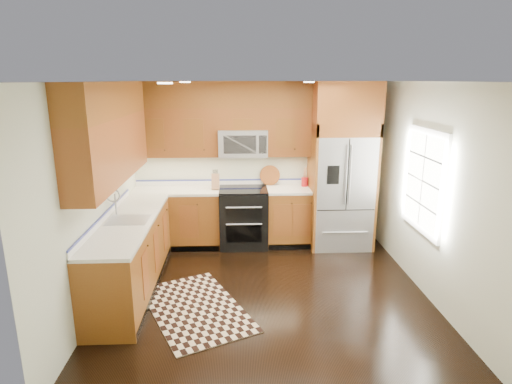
{
  "coord_description": "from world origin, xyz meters",
  "views": [
    {
      "loc": [
        -0.35,
        -4.89,
        2.62
      ],
      "look_at": [
        -0.1,
        0.6,
        1.17
      ],
      "focal_mm": 30.0,
      "sensor_mm": 36.0,
      "label": 1
    }
  ],
  "objects_px": {
    "range": "(244,217)",
    "utensil_crock": "(305,180)",
    "rug": "(196,308)",
    "knife_block": "(215,181)",
    "refrigerator": "(342,166)"
  },
  "relations": [
    {
      "from": "range",
      "to": "utensil_crock",
      "type": "distance_m",
      "value": 1.16
    },
    {
      "from": "rug",
      "to": "utensil_crock",
      "type": "xyz_separation_m",
      "value": [
        1.61,
        2.15,
        1.04
      ]
    },
    {
      "from": "knife_block",
      "to": "utensil_crock",
      "type": "xyz_separation_m",
      "value": [
        1.44,
        0.12,
        -0.02
      ]
    },
    {
      "from": "refrigerator",
      "to": "rug",
      "type": "distance_m",
      "value": 3.19
    },
    {
      "from": "range",
      "to": "knife_block",
      "type": "relative_size",
      "value": 3.01
    },
    {
      "from": "range",
      "to": "knife_block",
      "type": "distance_m",
      "value": 0.74
    },
    {
      "from": "refrigerator",
      "to": "knife_block",
      "type": "height_order",
      "value": "refrigerator"
    },
    {
      "from": "rug",
      "to": "knife_block",
      "type": "bearing_deg",
      "value": 60.43
    },
    {
      "from": "range",
      "to": "refrigerator",
      "type": "relative_size",
      "value": 0.36
    },
    {
      "from": "range",
      "to": "rug",
      "type": "relative_size",
      "value": 0.59
    },
    {
      "from": "utensil_crock",
      "to": "range",
      "type": "bearing_deg",
      "value": -170.96
    },
    {
      "from": "refrigerator",
      "to": "knife_block",
      "type": "distance_m",
      "value": 2.01
    },
    {
      "from": "range",
      "to": "rug",
      "type": "height_order",
      "value": "range"
    },
    {
      "from": "refrigerator",
      "to": "knife_block",
      "type": "bearing_deg",
      "value": 177.74
    },
    {
      "from": "range",
      "to": "rug",
      "type": "xyz_separation_m",
      "value": [
        -0.61,
        -1.99,
        -0.46
      ]
    }
  ]
}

